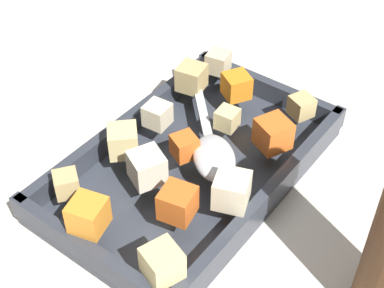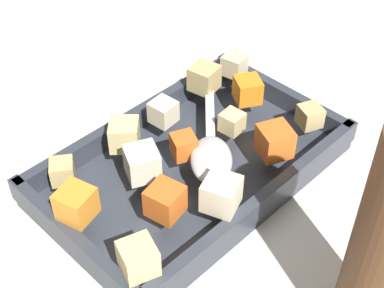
% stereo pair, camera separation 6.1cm
% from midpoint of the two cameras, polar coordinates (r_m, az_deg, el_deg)
% --- Properties ---
extents(ground_plane, '(4.00, 4.00, 0.00)m').
position_cam_midpoint_polar(ground_plane, '(0.65, 2.71, -3.23)').
color(ground_plane, beige).
extents(baking_dish, '(0.33, 0.20, 0.04)m').
position_cam_midpoint_polar(baking_dish, '(0.64, 2.74, -2.67)').
color(baking_dish, '#333842').
rests_on(baking_dish, ground_plane).
extents(carrot_chunk_under_handle, '(0.04, 0.04, 0.03)m').
position_cam_midpoint_polar(carrot_chunk_under_handle, '(0.62, 11.00, 0.16)').
color(carrot_chunk_under_handle, orange).
rests_on(carrot_chunk_under_handle, baking_dish).
extents(carrot_chunk_far_right, '(0.03, 0.03, 0.02)m').
position_cam_midpoint_polar(carrot_chunk_far_right, '(0.61, 2.31, -0.47)').
color(carrot_chunk_far_right, orange).
rests_on(carrot_chunk_far_right, baking_dish).
extents(carrot_chunk_mid_right, '(0.04, 0.04, 0.03)m').
position_cam_midpoint_polar(carrot_chunk_mid_right, '(0.69, 8.09, 5.21)').
color(carrot_chunk_mid_right, orange).
rests_on(carrot_chunk_mid_right, baking_dish).
extents(carrot_chunk_corner_se, '(0.04, 0.04, 0.03)m').
position_cam_midpoint_polar(carrot_chunk_corner_se, '(0.55, -8.26, -6.02)').
color(carrot_chunk_corner_se, orange).
rests_on(carrot_chunk_corner_se, baking_dish).
extents(carrot_chunk_corner_ne, '(0.04, 0.04, 0.03)m').
position_cam_midpoint_polar(carrot_chunk_corner_ne, '(0.55, 0.54, -5.80)').
color(carrot_chunk_corner_ne, orange).
rests_on(carrot_chunk_corner_ne, baking_dish).
extents(potato_chunk_front_center, '(0.04, 0.04, 0.03)m').
position_cam_midpoint_polar(potato_chunk_front_center, '(0.70, 3.75, 6.43)').
color(potato_chunk_front_center, tan).
rests_on(potato_chunk_front_center, baking_dish).
extents(potato_chunk_back_center, '(0.03, 0.03, 0.02)m').
position_cam_midpoint_polar(potato_chunk_back_center, '(0.66, 14.19, 2.58)').
color(potato_chunk_back_center, tan).
rests_on(potato_chunk_back_center, baking_dish).
extents(potato_chunk_near_spoon, '(0.02, 0.02, 0.02)m').
position_cam_midpoint_polar(potato_chunk_near_spoon, '(0.64, 6.71, 2.06)').
color(potato_chunk_near_spoon, '#E0CC89').
rests_on(potato_chunk_near_spoon, baking_dish).
extents(potato_chunk_near_right, '(0.03, 0.03, 0.03)m').
position_cam_midpoint_polar(potato_chunk_near_right, '(0.65, -0.16, 3.07)').
color(potato_chunk_near_right, beige).
rests_on(potato_chunk_near_right, baking_dish).
extents(potato_chunk_mid_left, '(0.04, 0.04, 0.03)m').
position_cam_midpoint_polar(potato_chunk_mid_left, '(0.51, -1.84, -11.41)').
color(potato_chunk_mid_left, '#E0CC89').
rests_on(potato_chunk_mid_left, baking_dish).
extents(potato_chunk_center, '(0.03, 0.03, 0.03)m').
position_cam_midpoint_polar(potato_chunk_center, '(0.73, 6.63, 7.70)').
color(potato_chunk_center, beige).
rests_on(potato_chunk_center, baking_dish).
extents(potato_chunk_rim_edge, '(0.04, 0.04, 0.03)m').
position_cam_midpoint_polar(potato_chunk_rim_edge, '(0.56, 6.08, -5.07)').
color(potato_chunk_rim_edge, beige).
rests_on(potato_chunk_rim_edge, baking_dish).
extents(potato_chunk_far_left, '(0.03, 0.03, 0.02)m').
position_cam_midpoint_polar(potato_chunk_far_left, '(0.59, -9.81, -2.82)').
color(potato_chunk_far_left, tan).
rests_on(potato_chunk_far_left, baking_dish).
extents(potato_chunk_corner_sw, '(0.04, 0.04, 0.03)m').
position_cam_midpoint_polar(potato_chunk_corner_sw, '(0.62, -3.89, 0.80)').
color(potato_chunk_corner_sw, '#E0CC89').
rests_on(potato_chunk_corner_sw, baking_dish).
extents(parsnip_chunk_heap_top, '(0.04, 0.04, 0.03)m').
position_cam_midpoint_polar(parsnip_chunk_heap_top, '(0.58, -1.96, -2.02)').
color(parsnip_chunk_heap_top, silver).
rests_on(parsnip_chunk_heap_top, baking_dish).
extents(serving_spoon, '(0.19, 0.18, 0.02)m').
position_cam_midpoint_polar(serving_spoon, '(0.61, 4.80, -0.84)').
color(serving_spoon, silver).
rests_on(serving_spoon, baking_dish).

